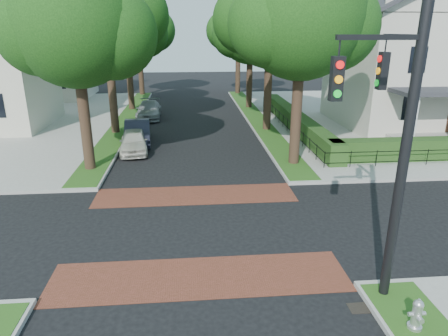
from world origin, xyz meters
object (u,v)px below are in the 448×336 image
(traffic_signal, at_px, (395,133))
(parked_car_middle, at_px, (138,132))
(parked_car_rear, at_px, (149,110))
(parked_car_front, at_px, (134,141))
(fire_hydrant, at_px, (417,315))

(traffic_signal, bearing_deg, parked_car_middle, 116.93)
(traffic_signal, xyz_separation_m, parked_car_rear, (-8.49, 24.85, -4.01))
(parked_car_front, relative_size, parked_car_rear, 0.84)
(parked_car_front, height_order, parked_car_middle, parked_car_middle)
(parked_car_front, xyz_separation_m, fire_hydrant, (8.80, -16.36, -0.13))
(traffic_signal, distance_m, parked_car_middle, 19.15)
(parked_car_rear, bearing_deg, parked_car_middle, -91.29)
(parked_car_front, distance_m, parked_car_middle, 1.98)
(parked_car_rear, xyz_separation_m, fire_hydrant, (8.80, -26.47, -0.14))
(traffic_signal, xyz_separation_m, fire_hydrant, (0.31, -1.62, -4.15))
(fire_hydrant, bearing_deg, parked_car_middle, 124.34)
(traffic_signal, distance_m, parked_car_front, 17.47)
(parked_car_middle, bearing_deg, traffic_signal, -68.61)
(parked_car_middle, relative_size, parked_car_rear, 0.96)
(traffic_signal, distance_m, parked_car_rear, 26.56)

